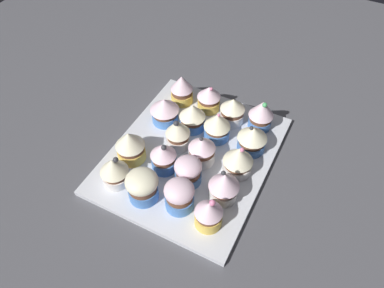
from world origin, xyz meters
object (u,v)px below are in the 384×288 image
(cupcake_1, at_px, (142,186))
(cupcake_16, at_px, (209,98))
(cupcake_0, at_px, (114,171))
(cupcake_17, at_px, (232,110))
(cupcake_13, at_px, (217,126))
(cupcake_18, at_px, (261,114))
(cupcake_14, at_px, (252,138))
(baking_tray, at_px, (192,155))
(cupcake_6, at_px, (188,171))
(cupcake_11, at_px, (165,110))
(cupcake_4, at_px, (130,146))
(cupcake_12, at_px, (192,116))
(cupcake_7, at_px, (224,185))
(cupcake_3, at_px, (209,213))
(cupcake_8, at_px, (178,133))
(cupcake_15, at_px, (182,89))
(cupcake_10, at_px, (238,160))
(cupcake_5, at_px, (164,156))
(cupcake_2, at_px, (179,195))
(cupcake_9, at_px, (202,149))

(cupcake_1, distance_m, cupcake_16, 0.29)
(cupcake_0, relative_size, cupcake_17, 1.08)
(cupcake_13, height_order, cupcake_18, cupcake_18)
(cupcake_0, height_order, cupcake_1, cupcake_0)
(cupcake_14, bearing_deg, baking_tray, -147.33)
(cupcake_6, distance_m, cupcake_17, 0.20)
(cupcake_11, xyz_separation_m, cupcake_18, (0.21, 0.08, 0.01))
(cupcake_6, xyz_separation_m, cupcake_11, (-0.13, 0.13, 0.00))
(cupcake_4, relative_size, cupcake_17, 1.12)
(cupcake_17, bearing_deg, cupcake_12, -140.66)
(cupcake_0, distance_m, cupcake_17, 0.30)
(cupcake_7, distance_m, cupcake_14, 0.14)
(cupcake_0, distance_m, cupcake_6, 0.15)
(cupcake_11, height_order, cupcake_12, cupcake_12)
(cupcake_0, xyz_separation_m, cupcake_13, (0.13, 0.21, 0.00))
(cupcake_3, relative_size, cupcake_18, 0.89)
(cupcake_1, bearing_deg, cupcake_6, 51.17)
(cupcake_6, bearing_deg, cupcake_13, 89.49)
(cupcake_3, relative_size, cupcake_16, 1.03)
(cupcake_4, relative_size, cupcake_11, 1.13)
(cupcake_7, xyz_separation_m, cupcake_11, (-0.21, 0.13, -0.00))
(cupcake_4, height_order, cupcake_18, cupcake_18)
(cupcake_13, relative_size, cupcake_14, 1.07)
(cupcake_1, height_order, cupcake_12, cupcake_1)
(cupcake_14, bearing_deg, cupcake_8, -156.35)
(cupcake_8, bearing_deg, cupcake_7, -28.53)
(cupcake_15, relative_size, cupcake_16, 1.09)
(cupcake_13, bearing_deg, cupcake_16, 126.58)
(cupcake_10, bearing_deg, cupcake_17, 117.53)
(cupcake_5, bearing_deg, baking_tray, 61.74)
(cupcake_1, bearing_deg, cupcake_5, 89.87)
(cupcake_1, height_order, cupcake_17, cupcake_1)
(cupcake_10, bearing_deg, cupcake_2, -117.37)
(cupcake_4, bearing_deg, cupcake_0, -84.37)
(cupcake_2, bearing_deg, cupcake_8, 119.54)
(cupcake_7, xyz_separation_m, cupcake_12, (-0.14, 0.14, -0.00))
(cupcake_1, bearing_deg, cupcake_18, 64.50)
(cupcake_9, bearing_deg, cupcake_1, -114.14)
(cupcake_2, distance_m, cupcake_16, 0.28)
(cupcake_12, xyz_separation_m, cupcake_17, (0.07, 0.06, -0.00))
(cupcake_0, height_order, cupcake_15, cupcake_15)
(cupcake_7, bearing_deg, cupcake_11, 147.58)
(cupcake_11, bearing_deg, cupcake_14, 2.81)
(cupcake_0, relative_size, cupcake_16, 1.05)
(cupcake_0, xyz_separation_m, cupcake_14, (0.21, 0.21, -0.00))
(baking_tray, xyz_separation_m, cupcake_7, (0.11, -0.07, 0.04))
(cupcake_5, bearing_deg, cupcake_17, 69.70)
(cupcake_13, bearing_deg, cupcake_4, -134.86)
(baking_tray, distance_m, cupcake_5, 0.08)
(cupcake_11, relative_size, cupcake_18, 0.84)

